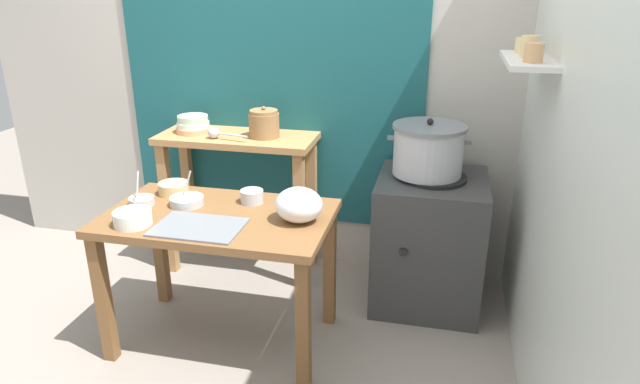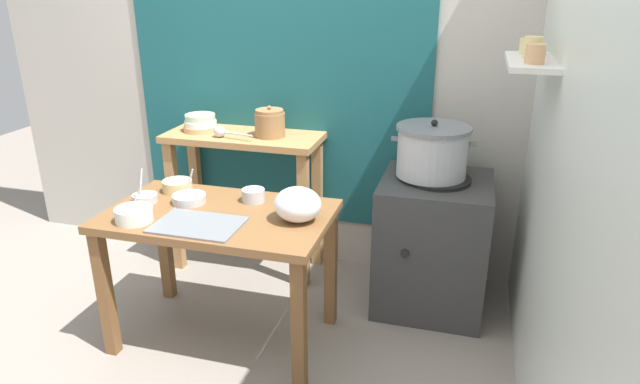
% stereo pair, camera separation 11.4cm
% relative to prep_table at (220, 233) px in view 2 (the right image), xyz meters
% --- Properties ---
extents(ground_plane, '(9.00, 9.00, 0.00)m').
position_rel_prep_table_xyz_m(ground_plane, '(0.12, -0.06, -0.61)').
color(ground_plane, gray).
extents(wall_back, '(4.40, 0.12, 2.60)m').
position_rel_prep_table_xyz_m(wall_back, '(0.21, 1.03, 0.69)').
color(wall_back, '#B2ADA3').
rests_on(wall_back, ground).
extents(wall_right, '(0.30, 3.20, 2.60)m').
position_rel_prep_table_xyz_m(wall_right, '(1.52, 0.14, 0.69)').
color(wall_right, silver).
rests_on(wall_right, ground).
extents(prep_table, '(1.10, 0.66, 0.72)m').
position_rel_prep_table_xyz_m(prep_table, '(0.00, 0.00, 0.00)').
color(prep_table, brown).
rests_on(prep_table, ground).
extents(back_shelf_table, '(0.96, 0.40, 0.90)m').
position_rel_prep_table_xyz_m(back_shelf_table, '(-0.19, 0.77, 0.07)').
color(back_shelf_table, '#B27F4C').
rests_on(back_shelf_table, ground).
extents(stove_block, '(0.60, 0.61, 0.78)m').
position_rel_prep_table_xyz_m(stove_block, '(1.00, 0.64, -0.23)').
color(stove_block, '#383838').
rests_on(stove_block, ground).
extents(steamer_pot, '(0.45, 0.40, 0.31)m').
position_rel_prep_table_xyz_m(steamer_pot, '(0.96, 0.66, 0.31)').
color(steamer_pot, '#B7BABF').
rests_on(steamer_pot, stove_block).
extents(clay_pot, '(0.18, 0.18, 0.19)m').
position_rel_prep_table_xyz_m(clay_pot, '(-0.01, 0.77, 0.37)').
color(clay_pot, olive).
rests_on(clay_pot, back_shelf_table).
extents(bowl_stack_enamel, '(0.21, 0.21, 0.11)m').
position_rel_prep_table_xyz_m(bowl_stack_enamel, '(-0.47, 0.77, 0.34)').
color(bowl_stack_enamel, tan).
rests_on(bowl_stack_enamel, back_shelf_table).
extents(ladle, '(0.26, 0.09, 0.07)m').
position_rel_prep_table_xyz_m(ladle, '(-0.28, 0.67, 0.33)').
color(ladle, '#B7BABF').
rests_on(ladle, back_shelf_table).
extents(serving_tray, '(0.40, 0.28, 0.01)m').
position_rel_prep_table_xyz_m(serving_tray, '(-0.02, -0.17, 0.12)').
color(serving_tray, slate).
rests_on(serving_tray, prep_table).
extents(plastic_bag, '(0.23, 0.21, 0.17)m').
position_rel_prep_table_xyz_m(plastic_bag, '(0.41, 0.01, 0.19)').
color(plastic_bag, white).
rests_on(plastic_bag, prep_table).
extents(prep_bowl_0, '(0.12, 0.12, 0.07)m').
position_rel_prep_table_xyz_m(prep_bowl_0, '(0.11, 0.18, 0.15)').
color(prep_bowl_0, '#B7BABF').
rests_on(prep_bowl_0, prep_table).
extents(prep_bowl_1, '(0.16, 0.16, 0.06)m').
position_rel_prep_table_xyz_m(prep_bowl_1, '(-0.33, 0.20, 0.14)').
color(prep_bowl_1, '#E5C684').
rests_on(prep_bowl_1, prep_table).
extents(prep_bowl_2, '(0.17, 0.17, 0.16)m').
position_rel_prep_table_xyz_m(prep_bowl_2, '(-0.33, -0.20, 0.15)').
color(prep_bowl_2, silver).
rests_on(prep_bowl_2, prep_table).
extents(prep_bowl_3, '(0.17, 0.17, 0.17)m').
position_rel_prep_table_xyz_m(prep_bowl_3, '(-0.20, 0.08, 0.13)').
color(prep_bowl_3, '#B7BABF').
rests_on(prep_bowl_3, prep_table).
extents(prep_bowl_4, '(0.13, 0.13, 0.17)m').
position_rel_prep_table_xyz_m(prep_bowl_4, '(-0.42, 0.02, 0.13)').
color(prep_bowl_4, '#B7BABF').
rests_on(prep_bowl_4, prep_table).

